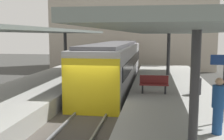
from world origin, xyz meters
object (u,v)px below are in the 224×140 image
object	(u,v)px
litter_bin	(197,86)
passenger_far_end	(218,105)
commuter_train	(114,65)
platform_bench	(154,84)

from	to	relation	value
litter_bin	passenger_far_end	world-z (taller)	passenger_far_end
commuter_train	passenger_far_end	world-z (taller)	commuter_train
commuter_train	platform_bench	xyz separation A→B (m)	(2.81, -5.79, -0.26)
platform_bench	litter_bin	world-z (taller)	platform_bench
commuter_train	passenger_far_end	distance (m)	12.06
commuter_train	litter_bin	xyz separation A→B (m)	(4.83, -5.81, -0.33)
litter_bin	passenger_far_end	xyz separation A→B (m)	(-0.22, -5.33, 0.45)
platform_bench	litter_bin	distance (m)	2.02
platform_bench	passenger_far_end	distance (m)	5.66
platform_bench	passenger_far_end	size ratio (longest dim) A/B	0.85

